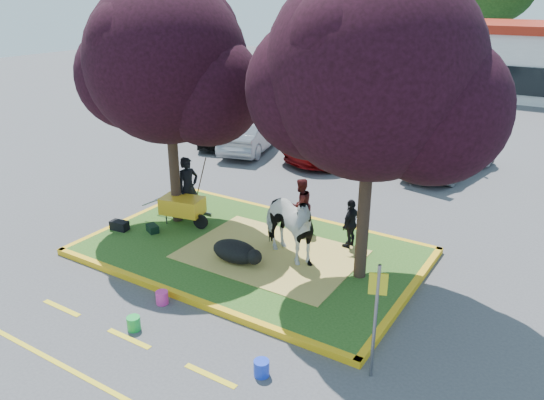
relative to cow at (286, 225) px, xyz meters
The scene contains 30 objects.
ground 1.46m from the cow, behind, with size 90.00×90.00×0.00m, color #424244.
median_island 1.40m from the cow, behind, with size 8.00×5.00×0.15m, color #254E18.
curb_near 2.96m from the cow, 111.20° to the right, with size 8.30×0.16×0.15m, color #EDAF13.
curb_far 2.91m from the cow, 111.61° to the left, with size 8.30×0.16×0.15m, color #EDAF13.
curb_left 5.18m from the cow, behind, with size 0.16×5.30×0.15m, color #EDAF13.
curb_right 3.22m from the cow, ahead, with size 0.16×5.30×0.15m, color #EDAF13.
straw_bedding 0.99m from the cow, behind, with size 4.20×3.00×0.01m, color #DBC85A.
tree_purple_left 5.05m from the cow, behind, with size 5.06×4.20×6.51m.
tree_purple_right 4.00m from the cow, ahead, with size 5.30×4.40×6.82m.
fire_lane_stripe_a 5.29m from the cow, 125.46° to the right, with size 1.10×0.12×0.01m, color yellow.
fire_lane_stripe_b 4.47m from the cow, 103.45° to the right, with size 1.10×0.12×0.01m, color yellow.
fire_lane_stripe_c 4.47m from the cow, 76.84° to the right, with size 1.10×0.12×0.01m, color yellow.
fire_lane_long 5.62m from the cow, 100.55° to the right, with size 6.00×0.10×0.01m, color yellow.
retail_building 28.00m from the cow, 87.97° to the left, with size 20.40×8.40×4.40m.
cow is the anchor object (origin of this frame).
calf 1.38m from the cow, 140.25° to the right, with size 1.22×0.69×0.53m, color black.
handler 3.74m from the cow, 168.58° to the left, with size 0.65×0.43×1.79m, color black.
visitor_a 1.72m from the cow, 107.05° to the left, with size 0.72×0.56×1.48m, color #471414.
visitor_b 1.80m from the cow, 52.64° to the left, with size 0.76×0.32×1.30m, color black.
wheelbarrow 3.51m from the cow, behind, with size 2.07×0.91×0.78m.
gear_bag_dark 4.88m from the cow, 168.16° to the right, with size 0.49×0.27×0.25m, color black.
gear_bag_green 3.97m from the cow, behind, with size 0.38×0.24×0.21m, color black.
sign_post 4.34m from the cow, 39.08° to the right, with size 0.30×0.14×2.19m.
bucket_green 4.21m from the cow, 106.16° to the right, with size 0.27×0.27×0.29m, color green.
bucket_pink 3.36m from the cow, 114.20° to the right, with size 0.27×0.27×0.29m, color #F43698.
bucket_blue 4.21m from the cow, 65.06° to the right, with size 0.28×0.28×0.30m, color blue.
car_black 11.44m from the cow, 133.79° to the left, with size 1.74×4.33×1.47m, color black.
car_silver 10.02m from the cow, 128.66° to the left, with size 1.50×4.29×1.41m, color gray.
car_red 9.19m from the cow, 105.55° to the left, with size 2.58×5.59×1.55m, color maroon.
car_white 9.43m from the cow, 81.02° to the left, with size 1.98×4.87×1.41m, color silver.
Camera 1 is at (6.88, -9.96, 6.28)m, focal length 35.00 mm.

